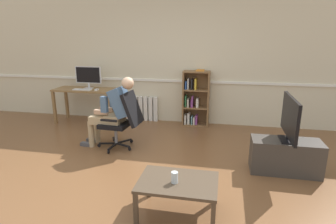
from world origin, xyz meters
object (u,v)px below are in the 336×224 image
bookshelf (195,100)px  tv_screen (290,118)px  drinking_glass (175,177)px  computer_mouse (97,90)px  person_seated (113,110)px  coffee_table (178,185)px  radiator (141,108)px  computer_desk (86,94)px  keyboard (82,90)px  office_chair (123,118)px  imac_monitor (88,76)px  tv_stand (285,156)px

bookshelf → tv_screen: size_ratio=1.31×
tv_screen → drinking_glass: bearing=134.2°
computer_mouse → tv_screen: (3.51, -1.48, 0.02)m
bookshelf → person_seated: bearing=-128.9°
coffee_table → drinking_glass: 0.12m
computer_mouse → bookshelf: 2.08m
bookshelf → radiator: size_ratio=1.54×
computer_desk → keyboard: keyboard is taller
computer_desk → drinking_glass: 3.81m
keyboard → computer_desk: bearing=91.1°
coffee_table → office_chair: bearing=126.8°
computer_desk → coffee_table: bearing=-48.4°
person_seated → coffee_table: bearing=44.3°
imac_monitor → bookshelf: size_ratio=0.50×
keyboard → bookshelf: (2.35, 0.43, -0.21)m
computer_desk → drinking_glass: computer_desk is taller
tv_stand → tv_screen: (0.00, -0.00, 0.55)m
computer_desk → person_seated: person_seated is taller
drinking_glass → person_seated: bearing=129.1°
person_seated → keyboard: bearing=-129.7°
computer_mouse → tv_screen: bearing=-23.0°
bookshelf → radiator: 1.26m
computer_desk → office_chair: office_chair is taller
radiator → drinking_glass: 3.55m
office_chair → computer_mouse: bearing=-134.5°
computer_desk → tv_screen: 4.16m
computer_mouse → office_chair: size_ratio=0.10×
imac_monitor → keyboard: imac_monitor is taller
person_seated → tv_stand: 2.75m
radiator → drinking_glass: bearing=-67.4°
person_seated → radiator: bearing=-175.8°
tv_screen → tv_stand: bearing=90.0°
keyboard → coffee_table: keyboard is taller
keyboard → bookshelf: size_ratio=0.33×
keyboard → tv_stand: keyboard is taller
keyboard → computer_mouse: computer_mouse is taller
person_seated → computer_desk: bearing=-133.1°
radiator → coffee_table: radiator is taller
drinking_glass → computer_desk: bearing=130.8°
coffee_table → radiator: bearing=113.3°
radiator → tv_screen: bearing=-36.4°
office_chair → tv_stand: size_ratio=1.06×
imac_monitor → office_chair: size_ratio=0.60×
keyboard → tv_screen: 4.10m
keyboard → office_chair: size_ratio=0.40×
bookshelf → radiator: bookshelf is taller
computer_desk → tv_screen: tv_screen is taller
computer_mouse → drinking_glass: size_ratio=0.83×
bookshelf → tv_stand: (1.48, -1.90, -0.32)m
computer_mouse → keyboard: bearing=-176.5°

